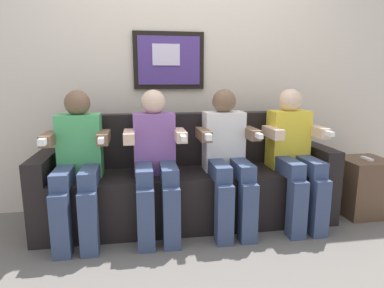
{
  "coord_description": "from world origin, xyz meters",
  "views": [
    {
      "loc": [
        -0.41,
        -2.29,
        1.2
      ],
      "look_at": [
        0.0,
        0.15,
        0.7
      ],
      "focal_mm": 30.8,
      "sensor_mm": 36.0,
      "label": 1
    }
  ],
  "objects_px": {
    "person_left_center": "(155,157)",
    "person_right_center": "(227,154)",
    "person_rightmost": "(294,152)",
    "side_table_right": "(362,186)",
    "person_leftmost": "(78,160)",
    "couch": "(189,185)",
    "spare_remote_on_table": "(367,159)"
  },
  "relations": [
    {
      "from": "couch",
      "to": "person_left_center",
      "type": "bearing_deg",
      "value": -149.15
    },
    {
      "from": "person_left_center",
      "to": "person_right_center",
      "type": "relative_size",
      "value": 1.0
    },
    {
      "from": "person_right_center",
      "to": "person_leftmost",
      "type": "bearing_deg",
      "value": 180.0
    },
    {
      "from": "person_rightmost",
      "to": "side_table_right",
      "type": "xyz_separation_m",
      "value": [
        0.71,
        0.06,
        -0.36
      ]
    },
    {
      "from": "person_right_center",
      "to": "spare_remote_on_table",
      "type": "xyz_separation_m",
      "value": [
        1.27,
        0.04,
        -0.1
      ]
    },
    {
      "from": "spare_remote_on_table",
      "to": "person_right_center",
      "type": "bearing_deg",
      "value": -178.2
    },
    {
      "from": "spare_remote_on_table",
      "to": "person_leftmost",
      "type": "bearing_deg",
      "value": -179.05
    },
    {
      "from": "couch",
      "to": "person_leftmost",
      "type": "distance_m",
      "value": 0.91
    },
    {
      "from": "person_right_center",
      "to": "person_rightmost",
      "type": "height_order",
      "value": "same"
    },
    {
      "from": "side_table_right",
      "to": "spare_remote_on_table",
      "type": "relative_size",
      "value": 3.85
    },
    {
      "from": "person_rightmost",
      "to": "side_table_right",
      "type": "bearing_deg",
      "value": 4.95
    },
    {
      "from": "person_right_center",
      "to": "spare_remote_on_table",
      "type": "bearing_deg",
      "value": 1.8
    },
    {
      "from": "person_right_center",
      "to": "couch",
      "type": "bearing_deg",
      "value": 149.12
    },
    {
      "from": "couch",
      "to": "spare_remote_on_table",
      "type": "relative_size",
      "value": 18.5
    },
    {
      "from": "person_right_center",
      "to": "spare_remote_on_table",
      "type": "relative_size",
      "value": 8.54
    },
    {
      "from": "person_leftmost",
      "to": "spare_remote_on_table",
      "type": "distance_m",
      "value": 2.4
    },
    {
      "from": "person_left_center",
      "to": "side_table_right",
      "type": "distance_m",
      "value": 1.87
    },
    {
      "from": "person_rightmost",
      "to": "spare_remote_on_table",
      "type": "relative_size",
      "value": 8.54
    },
    {
      "from": "couch",
      "to": "side_table_right",
      "type": "xyz_separation_m",
      "value": [
        1.55,
        -0.11,
        -0.06
      ]
    },
    {
      "from": "side_table_right",
      "to": "couch",
      "type": "bearing_deg",
      "value": 176.05
    },
    {
      "from": "side_table_right",
      "to": "spare_remote_on_table",
      "type": "bearing_deg",
      "value": -94.4
    },
    {
      "from": "couch",
      "to": "person_rightmost",
      "type": "bearing_deg",
      "value": -11.24
    },
    {
      "from": "person_left_center",
      "to": "person_right_center",
      "type": "distance_m",
      "value": 0.56
    },
    {
      "from": "person_leftmost",
      "to": "person_right_center",
      "type": "relative_size",
      "value": 1.0
    },
    {
      "from": "person_leftmost",
      "to": "person_right_center",
      "type": "bearing_deg",
      "value": 0.0
    },
    {
      "from": "couch",
      "to": "person_left_center",
      "type": "height_order",
      "value": "person_left_center"
    },
    {
      "from": "person_leftmost",
      "to": "spare_remote_on_table",
      "type": "relative_size",
      "value": 8.54
    },
    {
      "from": "person_left_center",
      "to": "person_rightmost",
      "type": "distance_m",
      "value": 1.13
    },
    {
      "from": "couch",
      "to": "person_right_center",
      "type": "relative_size",
      "value": 2.17
    },
    {
      "from": "person_right_center",
      "to": "person_left_center",
      "type": "bearing_deg",
      "value": 179.95
    },
    {
      "from": "person_left_center",
      "to": "person_right_center",
      "type": "xyz_separation_m",
      "value": [
        0.56,
        -0.0,
        0.0
      ]
    },
    {
      "from": "person_leftmost",
      "to": "person_right_center",
      "type": "distance_m",
      "value": 1.13
    }
  ]
}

